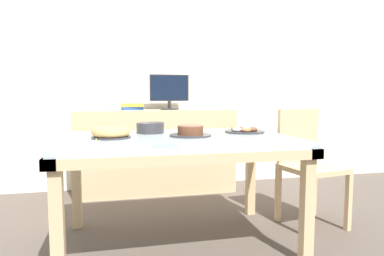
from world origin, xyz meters
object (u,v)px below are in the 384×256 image
(cake_chocolate_round, at_px, (190,132))
(cake_golden_bundt, at_px, (111,132))
(pastry_platter, at_px, (245,130))
(tealight_right_edge, at_px, (274,141))
(computer_monitor, at_px, (169,92))
(book_stack, at_px, (132,107))
(plate_stack, at_px, (150,128))
(tealight_near_front, at_px, (96,142))
(tealight_near_cakes, at_px, (60,148))
(chair, at_px, (307,160))

(cake_chocolate_round, relative_size, cake_golden_bundt, 1.13)
(pastry_platter, xyz_separation_m, tealight_right_edge, (-0.03, -0.56, -0.01))
(computer_monitor, xyz_separation_m, book_stack, (-0.40, 0.00, -0.15))
(cake_golden_bundt, xyz_separation_m, plate_stack, (0.29, 0.25, 0.00))
(cake_chocolate_round, bearing_deg, tealight_near_front, -158.23)
(computer_monitor, height_order, tealight_right_edge, computer_monitor)
(cake_chocolate_round, height_order, pastry_platter, cake_chocolate_round)
(cake_golden_bundt, distance_m, tealight_near_cakes, 0.53)
(pastry_platter, bearing_deg, cake_chocolate_round, -163.24)
(plate_stack, bearing_deg, chair, -4.42)
(chair, height_order, tealight_near_cakes, chair)
(computer_monitor, xyz_separation_m, pastry_platter, (0.40, -1.20, -0.30))
(book_stack, bearing_deg, tealight_near_cakes, -104.53)
(chair, relative_size, tealight_right_edge, 23.50)
(cake_golden_bundt, bearing_deg, tealight_near_front, -107.69)
(plate_stack, bearing_deg, tealight_near_cakes, -127.90)
(plate_stack, height_order, tealight_near_cakes, plate_stack)
(chair, relative_size, computer_monitor, 2.22)
(plate_stack, bearing_deg, tealight_near_front, -126.26)
(tealight_near_cakes, bearing_deg, cake_golden_bundt, 60.46)
(cake_chocolate_round, relative_size, pastry_platter, 0.97)
(tealight_right_edge, relative_size, tealight_near_front, 1.00)
(computer_monitor, relative_size, tealight_right_edge, 10.60)
(book_stack, bearing_deg, chair, -41.14)
(cake_golden_bundt, xyz_separation_m, tealight_right_edge, (0.97, -0.43, -0.03))
(tealight_right_edge, height_order, tealight_near_front, same)
(cake_golden_bundt, relative_size, plate_stack, 1.26)
(book_stack, relative_size, plate_stack, 1.18)
(computer_monitor, height_order, book_stack, computer_monitor)
(chair, distance_m, tealight_right_edge, 0.86)
(chair, height_order, pastry_platter, chair)
(book_stack, xyz_separation_m, plate_stack, (0.08, -1.08, -0.13))
(pastry_platter, height_order, tealight_right_edge, pastry_platter)
(pastry_platter, bearing_deg, tealight_right_edge, -93.00)
(cake_chocolate_round, distance_m, pastry_platter, 0.48)
(book_stack, xyz_separation_m, cake_chocolate_round, (0.34, -1.34, -0.13))
(pastry_platter, bearing_deg, plate_stack, 170.71)
(computer_monitor, bearing_deg, tealight_right_edge, -78.11)
(plate_stack, relative_size, tealight_right_edge, 5.25)
(chair, bearing_deg, computer_monitor, 128.94)
(computer_monitor, relative_size, cake_golden_bundt, 1.61)
(book_stack, relative_size, tealight_near_cakes, 6.17)
(cake_chocolate_round, bearing_deg, chair, 8.83)
(pastry_platter, xyz_separation_m, plate_stack, (-0.71, 0.12, 0.02))
(chair, relative_size, plate_stack, 4.48)
(cake_golden_bundt, distance_m, tealight_right_edge, 1.07)
(cake_chocolate_round, bearing_deg, tealight_right_edge, -44.64)
(book_stack, xyz_separation_m, tealight_near_front, (-0.29, -1.59, -0.16))
(tealight_near_cakes, bearing_deg, tealight_right_edge, 1.08)
(cake_golden_bundt, bearing_deg, computer_monitor, 65.58)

